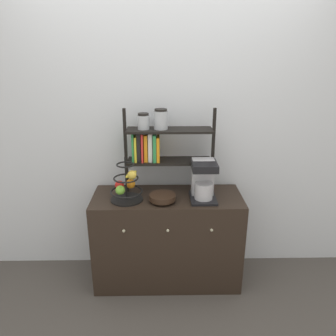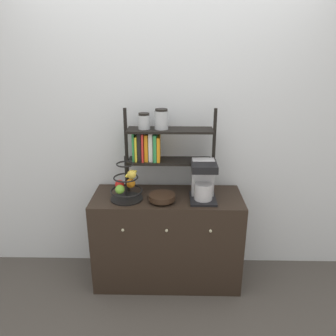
# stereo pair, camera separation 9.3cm
# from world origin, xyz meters

# --- Properties ---
(ground_plane) EXTENTS (12.00, 12.00, 0.00)m
(ground_plane) POSITION_xyz_m (0.00, 0.00, 0.00)
(ground_plane) COLOR #47423D
(wall_back) EXTENTS (7.00, 0.05, 2.60)m
(wall_back) POSITION_xyz_m (0.00, 0.52, 1.30)
(wall_back) COLOR silver
(wall_back) RESTS_ON ground_plane
(sideboard) EXTENTS (1.20, 0.49, 0.78)m
(sideboard) POSITION_xyz_m (0.00, 0.24, 0.39)
(sideboard) COLOR black
(sideboard) RESTS_ON ground_plane
(coffee_maker) EXTENTS (0.20, 0.26, 0.31)m
(coffee_maker) POSITION_xyz_m (0.28, 0.20, 0.94)
(coffee_maker) COLOR black
(coffee_maker) RESTS_ON sideboard
(fruit_stand) EXTENTS (0.25, 0.25, 0.36)m
(fruit_stand) POSITION_xyz_m (-0.32, 0.18, 0.90)
(fruit_stand) COLOR black
(fruit_stand) RESTS_ON sideboard
(wooden_bowl) EXTENTS (0.21, 0.21, 0.06)m
(wooden_bowl) POSITION_xyz_m (-0.04, 0.14, 0.82)
(wooden_bowl) COLOR black
(wooden_bowl) RESTS_ON sideboard
(shelf_hutch) EXTENTS (0.72, 0.20, 0.69)m
(shelf_hutch) POSITION_xyz_m (-0.08, 0.35, 1.21)
(shelf_hutch) COLOR black
(shelf_hutch) RESTS_ON sideboard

